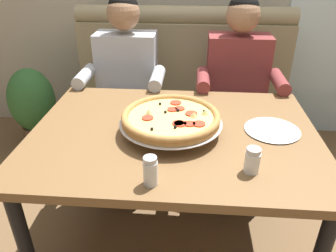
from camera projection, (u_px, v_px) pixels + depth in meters
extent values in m
plane|color=brown|center=(173.00, 244.00, 1.88)|extent=(16.00, 16.00, 0.00)
cube|color=#998966|center=(180.00, 137.00, 2.50)|extent=(1.65, 0.60, 0.46)
cube|color=#998966|center=(183.00, 64.00, 2.62)|extent=(1.65, 0.18, 0.65)
cylinder|color=#998966|center=(185.00, 15.00, 2.44)|extent=(1.65, 0.14, 0.14)
cube|color=brown|center=(174.00, 134.00, 1.53)|extent=(1.33, 0.98, 0.04)
cylinder|color=black|center=(86.00, 149.00, 2.12)|extent=(0.06, 0.06, 0.72)
cylinder|color=black|center=(273.00, 157.00, 2.03)|extent=(0.06, 0.06, 0.72)
cube|color=#2D3342|center=(123.00, 115.00, 2.16)|extent=(0.34, 0.40, 0.15)
cylinder|color=#2D3342|center=(103.00, 174.00, 2.09)|extent=(0.11, 0.11, 0.46)
cylinder|color=#2D3342|center=(134.00, 175.00, 2.08)|extent=(0.11, 0.11, 0.46)
cube|color=#B2B7C1|center=(128.00, 74.00, 2.25)|extent=(0.40, 0.22, 0.56)
cylinder|color=#B2B7C1|center=(85.00, 76.00, 2.05)|extent=(0.08, 0.28, 0.08)
cylinder|color=#B2B7C1|center=(157.00, 78.00, 2.01)|extent=(0.08, 0.28, 0.08)
sphere|color=#997051|center=(123.00, 13.00, 2.04)|extent=(0.21, 0.21, 0.21)
sphere|color=black|center=(123.00, 7.00, 2.03)|extent=(0.19, 0.19, 0.19)
cube|color=#2D3342|center=(237.00, 119.00, 2.10)|extent=(0.34, 0.40, 0.15)
cylinder|color=#2D3342|center=(220.00, 179.00, 2.04)|extent=(0.11, 0.11, 0.46)
cylinder|color=#2D3342|center=(252.00, 181.00, 2.03)|extent=(0.11, 0.11, 0.46)
cube|color=brown|center=(236.00, 77.00, 2.20)|extent=(0.40, 0.22, 0.56)
cylinder|color=brown|center=(203.00, 80.00, 1.99)|extent=(0.08, 0.28, 0.08)
cylinder|color=brown|center=(279.00, 82.00, 1.96)|extent=(0.08, 0.28, 0.08)
sphere|color=#997051|center=(243.00, 15.00, 1.98)|extent=(0.21, 0.21, 0.21)
sphere|color=black|center=(244.00, 9.00, 1.98)|extent=(0.19, 0.19, 0.19)
cylinder|color=silver|center=(169.00, 141.00, 1.39)|extent=(0.01, 0.01, 0.05)
cylinder|color=silver|center=(150.00, 120.00, 1.56)|extent=(0.01, 0.01, 0.05)
cylinder|color=silver|center=(194.00, 122.00, 1.54)|extent=(0.01, 0.01, 0.05)
torus|color=silver|center=(171.00, 123.00, 1.49)|extent=(0.26, 0.26, 0.01)
cylinder|color=silver|center=(171.00, 122.00, 1.48)|extent=(0.47, 0.47, 0.00)
cylinder|color=#B77F42|center=(171.00, 120.00, 1.48)|extent=(0.45, 0.45, 0.02)
torus|color=#B77F42|center=(171.00, 116.00, 1.47)|extent=(0.45, 0.45, 0.03)
cylinder|color=#EFCC6B|center=(171.00, 117.00, 1.47)|extent=(0.39, 0.39, 0.01)
cylinder|color=red|center=(148.00, 118.00, 1.45)|extent=(0.05, 0.05, 0.01)
cylinder|color=red|center=(191.00, 114.00, 1.48)|extent=(0.05, 0.05, 0.01)
cylinder|color=red|center=(180.00, 124.00, 1.40)|extent=(0.06, 0.06, 0.01)
cylinder|color=red|center=(177.00, 103.00, 1.59)|extent=(0.05, 0.05, 0.01)
cylinder|color=red|center=(199.00, 124.00, 1.40)|extent=(0.06, 0.06, 0.01)
cylinder|color=red|center=(178.00, 123.00, 1.40)|extent=(0.05, 0.05, 0.01)
cylinder|color=red|center=(180.00, 109.00, 1.53)|extent=(0.05, 0.05, 0.01)
cylinder|color=red|center=(172.00, 109.00, 1.52)|extent=(0.05, 0.05, 0.01)
cylinder|color=red|center=(190.00, 124.00, 1.40)|extent=(0.05, 0.05, 0.01)
sphere|color=black|center=(204.00, 111.00, 1.50)|extent=(0.01, 0.01, 0.01)
sphere|color=black|center=(165.00, 112.00, 1.49)|extent=(0.01, 0.01, 0.01)
sphere|color=black|center=(152.00, 129.00, 1.35)|extent=(0.01, 0.01, 0.01)
sphere|color=black|center=(175.00, 127.00, 1.37)|extent=(0.01, 0.01, 0.01)
sphere|color=black|center=(178.00, 110.00, 1.51)|extent=(0.01, 0.01, 0.01)
sphere|color=black|center=(160.00, 104.00, 1.57)|extent=(0.01, 0.01, 0.01)
cone|color=#CCC675|center=(205.00, 112.00, 1.48)|extent=(0.04, 0.04, 0.02)
cone|color=#CCC675|center=(149.00, 112.00, 1.48)|extent=(0.04, 0.04, 0.02)
cone|color=#CCC675|center=(194.00, 114.00, 1.46)|extent=(0.04, 0.04, 0.02)
cylinder|color=white|center=(150.00, 173.00, 1.16)|extent=(0.05, 0.05, 0.09)
cylinder|color=#A82D19|center=(151.00, 178.00, 1.17)|extent=(0.05, 0.05, 0.05)
cylinder|color=silver|center=(150.00, 160.00, 1.13)|extent=(0.05, 0.05, 0.02)
cylinder|color=white|center=(252.00, 162.00, 1.22)|extent=(0.06, 0.06, 0.08)
cylinder|color=#4C6633|center=(252.00, 165.00, 1.23)|extent=(0.05, 0.05, 0.06)
cylinder|color=silver|center=(254.00, 151.00, 1.20)|extent=(0.05, 0.05, 0.02)
cylinder|color=white|center=(272.00, 130.00, 1.52)|extent=(0.18, 0.18, 0.01)
cone|color=white|center=(272.00, 128.00, 1.51)|extent=(0.26, 0.26, 0.01)
cylinder|color=black|center=(332.00, 82.00, 3.53)|extent=(0.02, 0.02, 0.44)
cylinder|color=black|center=(315.00, 75.00, 3.75)|extent=(0.02, 0.02, 0.44)
cylinder|color=black|center=(314.00, 86.00, 3.45)|extent=(0.02, 0.02, 0.44)
cylinder|color=black|center=(297.00, 78.00, 3.66)|extent=(0.02, 0.02, 0.44)
cylinder|color=black|center=(319.00, 60.00, 3.49)|extent=(0.40, 0.40, 0.02)
cube|color=black|center=(311.00, 43.00, 3.34)|extent=(0.16, 0.30, 0.42)
cylinder|color=brown|center=(40.00, 136.00, 2.75)|extent=(0.24, 0.24, 0.22)
ellipsoid|color=#336B33|center=(32.00, 100.00, 2.59)|extent=(0.36, 0.36, 0.52)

